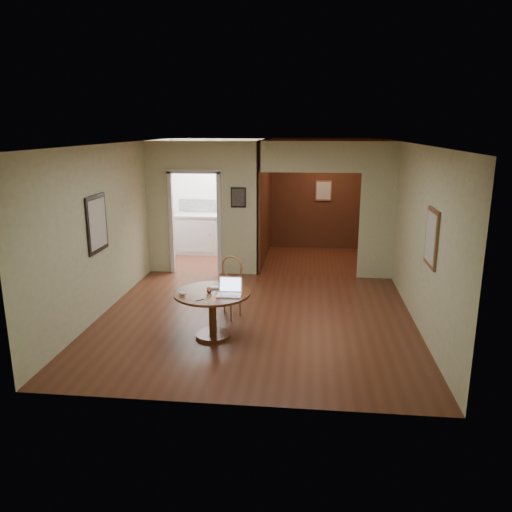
# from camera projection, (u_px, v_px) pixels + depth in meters

# --- Properties ---
(floor) EXTENTS (5.00, 5.00, 0.00)m
(floor) POSITION_uv_depth(u_px,v_px,m) (255.00, 320.00, 7.89)
(floor) COLOR #4D2516
(floor) RESTS_ON ground
(room_shell) EXTENTS (5.20, 7.50, 5.00)m
(room_shell) POSITION_uv_depth(u_px,v_px,m) (249.00, 208.00, 10.60)
(room_shell) COLOR white
(room_shell) RESTS_ON ground
(dining_table) EXTENTS (1.09, 1.09, 0.68)m
(dining_table) POSITION_uv_depth(u_px,v_px,m) (212.00, 304.00, 7.14)
(dining_table) COLOR brown
(dining_table) RESTS_ON ground
(chair) EXTENTS (0.53, 0.53, 0.97)m
(chair) POSITION_uv_depth(u_px,v_px,m) (229.00, 283.00, 7.96)
(chair) COLOR #AC613D
(chair) RESTS_ON ground
(open_laptop) EXTENTS (0.34, 0.29, 0.23)m
(open_laptop) POSITION_uv_depth(u_px,v_px,m) (230.00, 290.00, 6.99)
(open_laptop) COLOR white
(open_laptop) RESTS_ON dining_table
(closed_laptop) EXTENTS (0.31, 0.21, 0.02)m
(closed_laptop) POSITION_uv_depth(u_px,v_px,m) (220.00, 288.00, 7.22)
(closed_laptop) COLOR #ADACB1
(closed_laptop) RESTS_ON dining_table
(mouse) EXTENTS (0.13, 0.10, 0.05)m
(mouse) POSITION_uv_depth(u_px,v_px,m) (182.00, 294.00, 6.96)
(mouse) COLOR white
(mouse) RESTS_ON dining_table
(wine_glass) EXTENTS (0.08, 0.08, 0.09)m
(wine_glass) POSITION_uv_depth(u_px,v_px,m) (209.00, 290.00, 7.06)
(wine_glass) COLOR white
(wine_glass) RESTS_ON dining_table
(pen) EXTENTS (0.11, 0.08, 0.01)m
(pen) POSITION_uv_depth(u_px,v_px,m) (200.00, 300.00, 6.76)
(pen) COLOR #0C1854
(pen) RESTS_ON dining_table
(kitchen_cabinet) EXTENTS (2.06, 0.60, 0.94)m
(kitchen_cabinet) POSITION_uv_depth(u_px,v_px,m) (218.00, 234.00, 11.96)
(kitchen_cabinet) COLOR silver
(kitchen_cabinet) RESTS_ON ground
(grocery_bag) EXTENTS (0.31, 0.28, 0.28)m
(grocery_bag) POSITION_uv_depth(u_px,v_px,m) (232.00, 209.00, 11.77)
(grocery_bag) COLOR beige
(grocery_bag) RESTS_ON kitchen_cabinet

